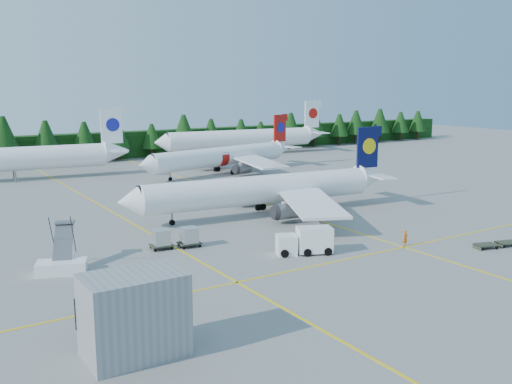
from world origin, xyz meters
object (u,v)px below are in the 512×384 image
service_truck (305,241)px  airstairs (62,263)px  airliner_red (217,157)px  airliner_navy (256,191)px

service_truck → airstairs: bearing=-174.7°
airstairs → service_truck: 22.83m
airliner_red → airstairs: (-39.53, -43.63, -2.34)m
airliner_navy → airstairs: 28.64m
airliner_red → service_truck: 53.68m
airstairs → service_truck: (21.73, -6.97, 0.47)m
airliner_red → airstairs: size_ratio=5.51×
airliner_navy → airliner_red: (12.78, 33.69, -0.06)m
airliner_navy → airliner_red: 36.04m
airliner_navy → service_truck: bearing=-101.6°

